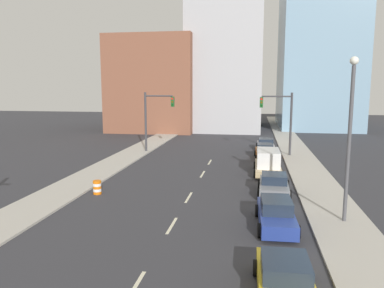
{
  "coord_description": "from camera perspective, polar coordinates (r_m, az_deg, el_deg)",
  "views": [
    {
      "loc": [
        4.18,
        -4.0,
        7.32
      ],
      "look_at": [
        -1.29,
        28.88,
        2.2
      ],
      "focal_mm": 35.0,
      "sensor_mm": 36.0,
      "label": 1
    }
  ],
  "objects": [
    {
      "name": "sedan_orange",
      "position": [
        39.08,
        11.02,
        -1.2
      ],
      "size": [
        2.14,
        4.33,
        1.54
      ],
      "rotation": [
        0.0,
        0.0,
        0.03
      ],
      "color": "orange",
      "rests_on": "ground"
    },
    {
      "name": "building_glass_right",
      "position": [
        73.39,
        18.85,
        17.99
      ],
      "size": [
        13.0,
        20.0,
        39.39
      ],
      "color": "#7A9EB7",
      "rests_on": "ground"
    },
    {
      "name": "sedan_yellow",
      "position": [
        14.29,
        13.97,
        -19.39
      ],
      "size": [
        2.21,
        4.4,
        1.4
      ],
      "rotation": [
        0.0,
        0.0,
        0.02
      ],
      "color": "gold",
      "rests_on": "ground"
    },
    {
      "name": "lane_stripe_at_27m",
      "position": [
        31.71,
        1.62,
        -4.61
      ],
      "size": [
        0.16,
        2.4,
        0.01
      ],
      "primitive_type": "cube",
      "color": "beige",
      "rests_on": "ground"
    },
    {
      "name": "traffic_signal_left",
      "position": [
        41.94,
        -5.95,
        4.48
      ],
      "size": [
        3.4,
        0.35,
        6.71
      ],
      "color": "#38383D",
      "rests_on": "ground"
    },
    {
      "name": "box_truck_tan",
      "position": [
        32.33,
        11.51,
        -2.77
      ],
      "size": [
        2.38,
        5.69,
        2.06
      ],
      "rotation": [
        0.0,
        0.0,
        0.0
      ],
      "color": "tan",
      "rests_on": "ground"
    },
    {
      "name": "street_lamp",
      "position": [
        21.21,
        22.92,
        2.03
      ],
      "size": [
        0.44,
        0.44,
        8.84
      ],
      "color": "#4C4C51",
      "rests_on": "ground"
    },
    {
      "name": "sedan_silver",
      "position": [
        44.33,
        11.16,
        -0.12
      ],
      "size": [
        2.16,
        4.62,
        1.37
      ],
      "rotation": [
        0.0,
        0.0,
        0.02
      ],
      "color": "#B2B2BC",
      "rests_on": "ground"
    },
    {
      "name": "lane_stripe_at_20m",
      "position": [
        25.21,
        -0.51,
        -8.14
      ],
      "size": [
        0.16,
        2.4,
        0.01
      ],
      "primitive_type": "cube",
      "color": "beige",
      "rests_on": "ground"
    },
    {
      "name": "building_office_center",
      "position": [
        67.79,
        5.35,
        12.01
      ],
      "size": [
        12.0,
        20.0,
        22.49
      ],
      "color": "#A8A8AD",
      "rests_on": "ground"
    },
    {
      "name": "sidewalk_right",
      "position": [
        49.21,
        14.86,
        -0.04
      ],
      "size": [
        3.32,
        88.88,
        0.13
      ],
      "color": "#ADA89E",
      "rests_on": "ground"
    },
    {
      "name": "traffic_barrel",
      "position": [
        26.68,
        -14.25,
        -6.41
      ],
      "size": [
        0.56,
        0.56,
        0.95
      ],
      "color": "orange",
      "rests_on": "ground"
    },
    {
      "name": "sidewalk_left",
      "position": [
        50.7,
        -5.63,
        0.46
      ],
      "size": [
        3.32,
        88.88,
        0.13
      ],
      "color": "#ADA89E",
      "rests_on": "ground"
    },
    {
      "name": "building_brick_left",
      "position": [
        65.6,
        -5.17,
        9.02
      ],
      "size": [
        14.0,
        16.0,
        15.4
      ],
      "color": "brown",
      "rests_on": "ground"
    },
    {
      "name": "sedan_gray",
      "position": [
        26.42,
        12.37,
        -6.08
      ],
      "size": [
        2.28,
        4.38,
        1.41
      ],
      "rotation": [
        0.0,
        0.0,
        -0.03
      ],
      "color": "slate",
      "rests_on": "ground"
    },
    {
      "name": "lane_stripe_at_32m",
      "position": [
        36.7,
        2.72,
        -2.78
      ],
      "size": [
        0.16,
        2.4,
        0.01
      ],
      "primitive_type": "cube",
      "color": "beige",
      "rests_on": "ground"
    },
    {
      "name": "traffic_signal_right",
      "position": [
        40.56,
        13.65,
        4.14
      ],
      "size": [
        3.4,
        0.35,
        6.71
      ],
      "color": "#38383D",
      "rests_on": "ground"
    },
    {
      "name": "lane_stripe_at_8m",
      "position": [
        14.9,
        -8.69,
        -20.77
      ],
      "size": [
        0.16,
        2.4,
        0.01
      ],
      "primitive_type": "cube",
      "color": "beige",
      "rests_on": "ground"
    },
    {
      "name": "sedan_blue",
      "position": [
        20.47,
        12.68,
        -10.37
      ],
      "size": [
        2.16,
        4.85,
        1.52
      ],
      "rotation": [
        0.0,
        0.0,
        0.04
      ],
      "color": "navy",
      "rests_on": "ground"
    },
    {
      "name": "lane_stripe_at_15m",
      "position": [
        20.4,
        -3.09,
        -12.29
      ],
      "size": [
        0.16,
        2.4,
        0.01
      ],
      "primitive_type": "cube",
      "color": "beige",
      "rests_on": "ground"
    }
  ]
}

